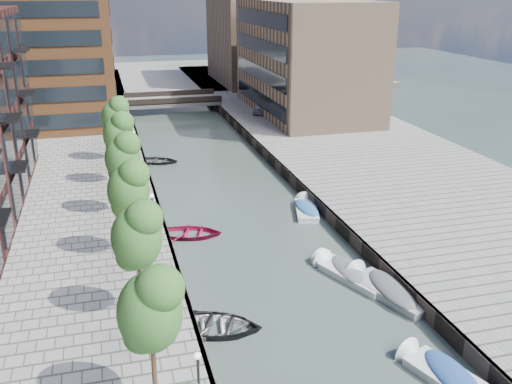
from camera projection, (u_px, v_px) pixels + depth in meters
name	position (u px, v px, depth m)	size (l,w,h in m)	color
water	(218.00, 181.00, 51.64)	(300.00, 300.00, 0.00)	#38473F
quay_right	(379.00, 162.00, 55.41)	(20.00, 140.00, 1.00)	gray
quay_wall_left	(150.00, 181.00, 49.96)	(0.25, 140.00, 1.00)	#332823
quay_wall_right	(283.00, 170.00, 52.97)	(0.25, 140.00, 1.00)	#332823
far_closure	(153.00, 78.00, 105.87)	(80.00, 40.00, 1.00)	gray
tan_block_near	(305.00, 57.00, 72.79)	(12.00, 25.00, 14.00)	#A17F63
tan_block_far	(253.00, 34.00, 96.03)	(12.00, 20.00, 16.00)	#A17F63
bridge	(172.00, 101.00, 80.18)	(13.00, 6.00, 1.30)	gray
tree_1	(150.00, 307.00, 21.43)	(2.50, 2.50, 5.95)	#382619
tree_2	(136.00, 234.00, 27.78)	(2.50, 2.50, 5.95)	#382619
tree_3	(128.00, 187.00, 34.12)	(2.50, 2.50, 5.95)	#382619
tree_4	(122.00, 156.00, 40.47)	(2.50, 2.50, 5.95)	#382619
tree_5	(118.00, 132.00, 46.82)	(2.50, 2.50, 5.95)	#382619
tree_6	(115.00, 115.00, 53.17)	(2.50, 2.50, 5.95)	#382619
lamp_1	(153.00, 219.00, 34.15)	(0.24, 0.24, 4.12)	black
lamp_2	(135.00, 149.00, 48.66)	(0.24, 0.24, 4.12)	black
sloop_0	(214.00, 331.00, 29.28)	(3.61, 5.06, 1.05)	black
sloop_2	(190.00, 236.00, 40.29)	(3.27, 4.58, 0.95)	#9C113A
sloop_3	(209.00, 331.00, 29.23)	(3.17, 4.44, 0.92)	white
sloop_4	(157.00, 163.00, 56.93)	(3.04, 4.26, 0.88)	black
motorboat_0	(444.00, 375.00, 25.61)	(3.20, 5.22, 1.65)	silver
motorboat_1	(343.00, 270.00, 35.10)	(3.16, 4.96, 1.57)	silver
motorboat_2	(346.00, 274.00, 34.81)	(3.53, 5.41, 1.71)	white
motorboat_3	(306.00, 208.00, 44.77)	(2.74, 4.88, 1.54)	white
motorboat_4	(385.00, 289.00, 32.83)	(3.62, 5.95, 1.88)	#AFAEAD
car	(259.00, 109.00, 73.75)	(1.47, 3.64, 1.24)	gray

